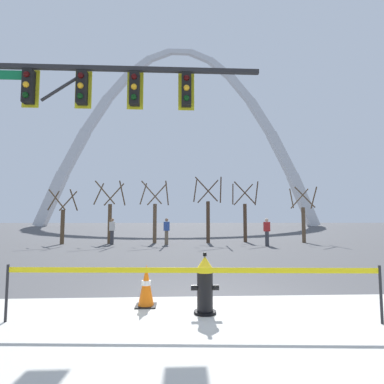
{
  "coord_description": "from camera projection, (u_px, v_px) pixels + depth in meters",
  "views": [
    {
      "loc": [
        -0.56,
        -5.9,
        1.54
      ],
      "look_at": [
        -0.03,
        5.0,
        2.5
      ],
      "focal_mm": 28.94,
      "sensor_mm": 36.0,
      "label": 1
    }
  ],
  "objects": [
    {
      "name": "fire_hydrant",
      "position": [
        205.0,
        285.0,
        5.08
      ],
      "size": [
        0.46,
        0.48,
        0.99
      ],
      "color": "black",
      "rests_on": "ground"
    },
    {
      "name": "tree_left_mid",
      "position": [
        110.0,
        216.0,
        19.57
      ],
      "size": [
        1.81,
        1.82,
        3.92
      ],
      "color": "brown",
      "rests_on": "ground"
    },
    {
      "name": "tree_right_mid",
      "position": [
        245.0,
        215.0,
        21.01
      ],
      "size": [
        1.87,
        1.88,
        4.05
      ],
      "color": "#473323",
      "rests_on": "ground"
    },
    {
      "name": "monument_arch",
      "position": [
        180.0,
        143.0,
        69.0
      ],
      "size": [
        61.96,
        2.14,
        40.74
      ],
      "color": "silver",
      "rests_on": "ground"
    },
    {
      "name": "tree_center_right",
      "position": [
        208.0,
        214.0,
        20.29
      ],
      "size": [
        1.96,
        1.97,
        4.25
      ],
      "color": "#473323",
      "rests_on": "ground"
    },
    {
      "name": "traffic_cone_by_hydrant",
      "position": [
        146.0,
        286.0,
        5.48
      ],
      "size": [
        0.36,
        0.36,
        0.73
      ],
      "color": "black",
      "rests_on": "ground"
    },
    {
      "name": "tree_far_left",
      "position": [
        63.0,
        220.0,
        19.14
      ],
      "size": [
        1.56,
        1.57,
        3.35
      ],
      "color": "brown",
      "rests_on": "ground"
    },
    {
      "name": "pedestrian_walking_right",
      "position": [
        267.0,
        232.0,
        17.7
      ],
      "size": [
        0.35,
        0.22,
        1.59
      ],
      "color": "#38383D",
      "rests_on": "ground"
    },
    {
      "name": "caution_tape_barrier",
      "position": [
        192.0,
        282.0,
        4.63
      ],
      "size": [
        5.62,
        0.4,
        0.86
      ],
      "color": "#232326",
      "rests_on": "ground"
    },
    {
      "name": "tree_center_left",
      "position": [
        155.0,
        216.0,
        20.0
      ],
      "size": [
        1.84,
        1.85,
        3.97
      ],
      "color": "brown",
      "rests_on": "ground"
    },
    {
      "name": "pedestrian_standing_center",
      "position": [
        112.0,
        231.0,
        18.79
      ],
      "size": [
        0.36,
        0.24,
        1.59
      ],
      "color": "#38383D",
      "rests_on": "ground"
    },
    {
      "name": "pedestrian_walking_left",
      "position": [
        167.0,
        231.0,
        18.75
      ],
      "size": [
        0.37,
        0.39,
        1.59
      ],
      "color": "brown",
      "rests_on": "ground"
    },
    {
      "name": "tree_far_right",
      "position": [
        303.0,
        218.0,
        20.37
      ],
      "size": [
        1.69,
        1.7,
        3.64
      ],
      "color": "brown",
      "rests_on": "ground"
    },
    {
      "name": "ground_plane",
      "position": [
        206.0,
        302.0,
        5.77
      ],
      "size": [
        240.0,
        240.0,
        0.0
      ],
      "primitive_type": "plane",
      "color": "#474749"
    },
    {
      "name": "traffic_signal_gantry",
      "position": [
        65.0,
        111.0,
        8.2
      ],
      "size": [
        7.82,
        0.44,
        6.0
      ],
      "color": "#232326",
      "rests_on": "ground"
    }
  ]
}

